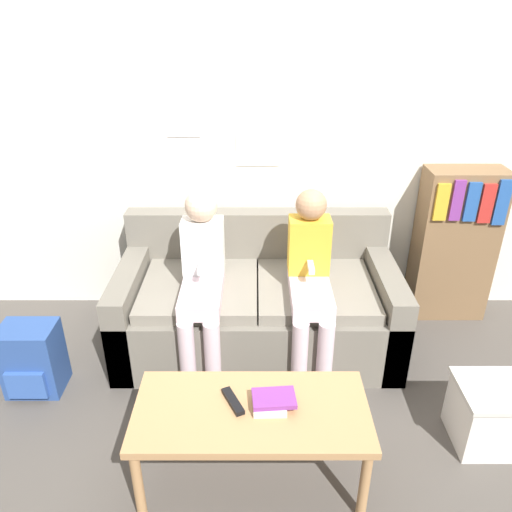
# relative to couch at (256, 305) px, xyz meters

# --- Properties ---
(ground_plane) EXTENTS (10.00, 10.00, 0.00)m
(ground_plane) POSITION_rel_couch_xyz_m (0.00, -0.55, -0.27)
(ground_plane) COLOR #4C4742
(wall_back) EXTENTS (8.00, 0.06, 2.60)m
(wall_back) POSITION_rel_couch_xyz_m (-0.00, 0.53, 1.03)
(wall_back) COLOR silver
(wall_back) RESTS_ON ground_plane
(couch) EXTENTS (1.71, 0.86, 0.79)m
(couch) POSITION_rel_couch_xyz_m (0.00, 0.00, 0.00)
(couch) COLOR #6B665B
(couch) RESTS_ON ground_plane
(coffee_table) EXTENTS (1.03, 0.49, 0.42)m
(coffee_table) POSITION_rel_couch_xyz_m (-0.03, -1.06, 0.10)
(coffee_table) COLOR #AD7F51
(coffee_table) RESTS_ON ground_plane
(person_left) EXTENTS (0.24, 0.58, 1.07)m
(person_left) POSITION_rel_couch_xyz_m (-0.32, -0.20, 0.34)
(person_left) COLOR silver
(person_left) RESTS_ON ground_plane
(person_right) EXTENTS (0.24, 0.58, 1.07)m
(person_right) POSITION_rel_couch_xyz_m (0.30, -0.20, 0.33)
(person_right) COLOR silver
(person_right) RESTS_ON ground_plane
(tv_remote) EXTENTS (0.11, 0.17, 0.02)m
(tv_remote) POSITION_rel_couch_xyz_m (-0.11, -1.03, 0.16)
(tv_remote) COLOR black
(tv_remote) RESTS_ON coffee_table
(book_stack) EXTENTS (0.20, 0.15, 0.05)m
(book_stack) POSITION_rel_couch_xyz_m (0.06, -1.04, 0.18)
(book_stack) COLOR silver
(book_stack) RESTS_ON coffee_table
(bookshelf) EXTENTS (0.51, 0.27, 1.06)m
(bookshelf) POSITION_rel_couch_xyz_m (1.34, 0.35, 0.26)
(bookshelf) COLOR brown
(bookshelf) RESTS_ON ground_plane
(storage_box) EXTENTS (0.45, 0.33, 0.34)m
(storage_box) POSITION_rel_couch_xyz_m (1.20, -0.84, -0.10)
(storage_box) COLOR silver
(storage_box) RESTS_ON ground_plane
(backpack) EXTENTS (0.31, 0.26, 0.42)m
(backpack) POSITION_rel_couch_xyz_m (-1.27, -0.45, -0.07)
(backpack) COLOR #284789
(backpack) RESTS_ON ground_plane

